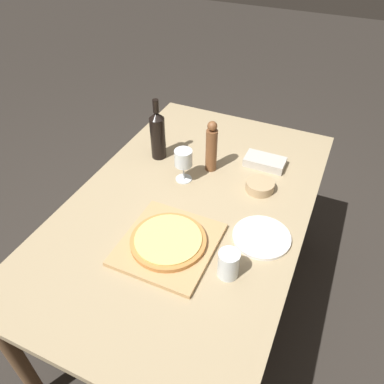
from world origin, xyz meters
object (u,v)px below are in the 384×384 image
(pizza, at_px, (168,240))
(small_bowl, at_px, (260,186))
(wine_bottle, at_px, (158,134))
(wine_glass, at_px, (183,159))
(pepper_mill, at_px, (211,147))

(pizza, xyz_separation_m, small_bowl, (0.22, 0.45, -0.01))
(wine_bottle, relative_size, wine_glass, 1.93)
(small_bowl, bearing_deg, pepper_mill, 168.26)
(pepper_mill, bearing_deg, small_bowl, -11.74)
(pepper_mill, bearing_deg, wine_bottle, -178.01)
(wine_glass, xyz_separation_m, small_bowl, (0.33, 0.07, -0.09))
(pepper_mill, distance_m, wine_glass, 0.15)
(pizza, distance_m, pepper_mill, 0.51)
(pizza, height_order, pepper_mill, pepper_mill)
(pizza, bearing_deg, wine_glass, 107.06)
(pizza, bearing_deg, wine_bottle, 121.51)
(wine_bottle, distance_m, small_bowl, 0.53)
(pizza, height_order, wine_bottle, wine_bottle)
(wine_bottle, height_order, pepper_mill, wine_bottle)
(pepper_mill, height_order, small_bowl, pepper_mill)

